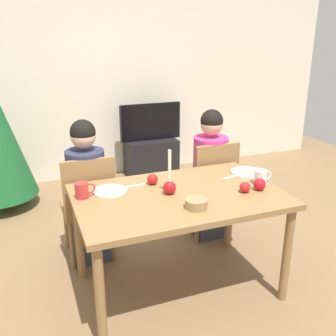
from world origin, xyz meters
name	(u,v)px	position (x,y,z in m)	size (l,w,h in m)	color
ground_plane	(178,286)	(0.00, 0.00, 0.00)	(7.68, 7.68, 0.00)	brown
back_wall	(98,73)	(0.00, 2.60, 1.30)	(6.40, 0.10, 2.60)	beige
dining_table	(178,205)	(0.00, 0.00, 0.67)	(1.40, 0.90, 0.75)	olive
chair_left	(89,202)	(-0.52, 0.61, 0.51)	(0.40, 0.40, 0.90)	olive
chair_right	(211,184)	(0.57, 0.61, 0.51)	(0.40, 0.40, 0.90)	olive
person_left_child	(88,194)	(-0.52, 0.64, 0.57)	(0.30, 0.30, 1.17)	#33384C
person_right_child	(210,176)	(0.57, 0.64, 0.57)	(0.30, 0.30, 1.17)	#33384C
tv_stand	(151,157)	(0.57, 2.30, 0.24)	(0.64, 0.40, 0.48)	black
tv	(151,122)	(0.57, 2.30, 0.71)	(0.79, 0.05, 0.46)	black
candle_centerpiece	(170,185)	(-0.06, 0.03, 0.81)	(0.09, 0.09, 0.31)	red
plate_left	(110,191)	(-0.43, 0.20, 0.76)	(0.23, 0.23, 0.01)	silver
plate_right	(247,172)	(0.65, 0.19, 0.76)	(0.25, 0.25, 0.01)	white
mug_left	(82,190)	(-0.62, 0.17, 0.80)	(0.14, 0.09, 0.10)	#B72D2D
mug_right	(261,177)	(0.62, -0.04, 0.80)	(0.14, 0.09, 0.10)	white
fork_left	(133,186)	(-0.25, 0.24, 0.75)	(0.18, 0.01, 0.01)	silver
fork_right	(231,177)	(0.49, 0.15, 0.75)	(0.18, 0.01, 0.01)	silver
bowl_walnuts	(196,204)	(0.02, -0.24, 0.78)	(0.14, 0.14, 0.06)	#99754C
apple_near_candle	(153,179)	(-0.11, 0.23, 0.79)	(0.08, 0.08, 0.08)	red
apple_by_left_plate	(245,187)	(0.43, -0.14, 0.79)	(0.07, 0.07, 0.07)	red
apple_by_right_mug	(260,184)	(0.55, -0.14, 0.79)	(0.09, 0.09, 0.09)	#B4111E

